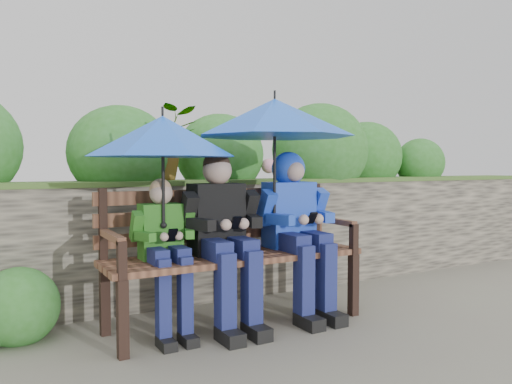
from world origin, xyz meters
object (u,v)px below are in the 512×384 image
umbrella_right (275,118)px  boy_right (296,218)px  park_bench (231,245)px  umbrella_left (163,136)px  boy_middle (223,230)px  boy_left (165,245)px

umbrella_right → boy_right: bearing=4.0°
park_bench → umbrella_left: umbrella_left is taller
boy_middle → umbrella_right: 0.91m
park_bench → umbrella_left: 0.95m
boy_middle → boy_right: boy_right is taller
park_bench → umbrella_right: (0.31, -0.10, 0.94)m
boy_left → boy_middle: bearing=-2.7°
boy_middle → umbrella_left: size_ratio=1.25×
boy_middle → park_bench: bearing=40.8°
boy_left → umbrella_right: (0.84, -0.02, 0.89)m
boy_right → umbrella_right: (-0.20, -0.01, 0.76)m
park_bench → boy_right: 0.55m
park_bench → boy_left: boy_left is taller
boy_left → umbrella_left: size_ratio=1.06×
boy_middle → umbrella_left: 0.77m
park_bench → boy_right: size_ratio=1.50×
boy_middle → umbrella_right: umbrella_right is taller
boy_right → umbrella_left: (-1.06, 0.01, 0.59)m
umbrella_left → umbrella_right: 0.87m
umbrella_left → park_bench: bearing=8.5°
boy_right → umbrella_left: bearing=179.7°
umbrella_left → umbrella_right: bearing=-1.3°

